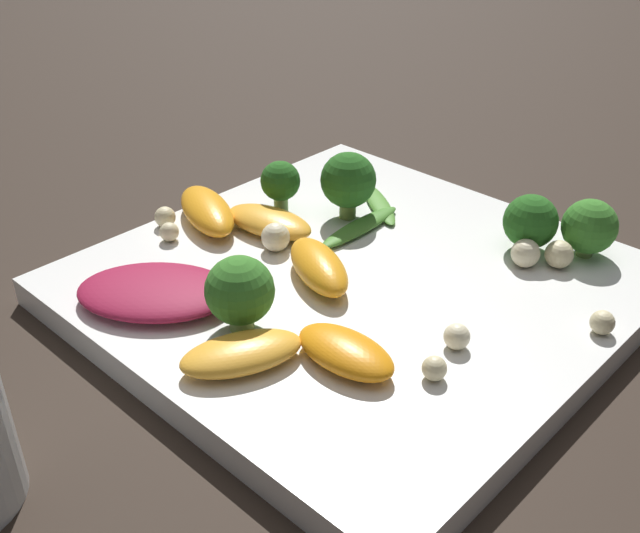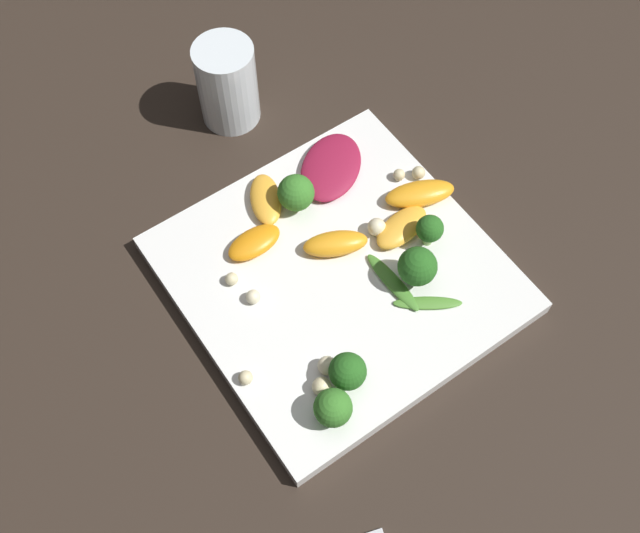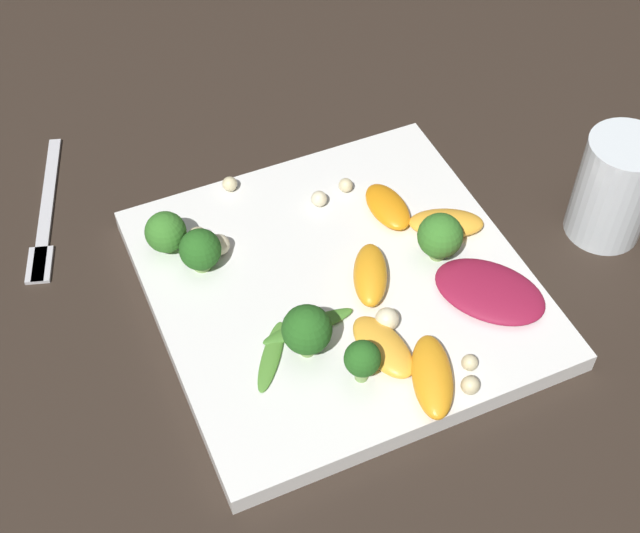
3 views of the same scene
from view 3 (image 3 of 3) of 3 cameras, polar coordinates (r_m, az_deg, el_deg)
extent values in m
plane|color=#2D231C|center=(0.75, 1.22, -1.76)|extent=(2.40, 2.40, 0.00)
cube|color=white|center=(0.74, 1.23, -1.31)|extent=(0.30, 0.30, 0.02)
cylinder|color=white|center=(0.81, 18.35, 4.78)|extent=(0.07, 0.07, 0.10)
cube|color=silver|center=(0.85, -17.10, 3.77)|extent=(0.07, 0.18, 0.01)
cube|color=silver|center=(0.81, -17.54, 0.17)|extent=(0.03, 0.04, 0.01)
ellipsoid|color=maroon|center=(0.73, 10.80, -1.57)|extent=(0.11, 0.11, 0.01)
ellipsoid|color=#FCAD33|center=(0.78, 8.08, 2.77)|extent=(0.07, 0.06, 0.01)
ellipsoid|color=orange|center=(0.78, 4.35, 3.84)|extent=(0.03, 0.06, 0.02)
ellipsoid|color=orange|center=(0.67, 7.19, -6.98)|extent=(0.06, 0.08, 0.02)
ellipsoid|color=#FCAD33|center=(0.69, 4.08, -5.13)|extent=(0.04, 0.07, 0.02)
ellipsoid|color=orange|center=(0.73, 3.24, -0.53)|extent=(0.05, 0.07, 0.02)
cylinder|color=#7A9E51|center=(0.75, 7.56, 1.05)|extent=(0.01, 0.01, 0.01)
sphere|color=#387A28|center=(0.74, 7.70, 1.96)|extent=(0.04, 0.04, 0.04)
cylinder|color=#84AD5B|center=(0.67, 2.68, -6.70)|extent=(0.01, 0.01, 0.02)
sphere|color=#26601E|center=(0.66, 2.73, -5.91)|extent=(0.03, 0.03, 0.03)
cylinder|color=#84AD5B|center=(0.75, -7.56, 0.31)|extent=(0.02, 0.02, 0.01)
sphere|color=#26601E|center=(0.74, -7.68, 1.09)|extent=(0.04, 0.04, 0.04)
cylinder|color=#7A9E51|center=(0.77, -9.70, 1.42)|extent=(0.01, 0.01, 0.01)
sphere|color=#387A28|center=(0.75, -9.85, 2.19)|extent=(0.04, 0.04, 0.04)
cylinder|color=#7A9E51|center=(0.69, -0.83, -5.03)|extent=(0.01, 0.01, 0.02)
sphere|color=#26601E|center=(0.67, -0.84, -4.06)|extent=(0.04, 0.04, 0.04)
ellipsoid|color=#518E33|center=(0.69, -3.14, -5.76)|extent=(0.05, 0.06, 0.00)
ellipsoid|color=#47842D|center=(0.70, -0.75, -3.85)|extent=(0.08, 0.02, 0.01)
sphere|color=beige|center=(0.68, 9.60, -7.51)|extent=(0.01, 0.01, 0.01)
sphere|color=beige|center=(0.70, 4.31, -3.39)|extent=(0.02, 0.02, 0.02)
sphere|color=beige|center=(0.76, -7.82, 1.89)|extent=(0.02, 0.02, 0.02)
sphere|color=beige|center=(0.81, -5.80, 5.28)|extent=(0.01, 0.01, 0.01)
sphere|color=beige|center=(0.75, -6.47, 1.40)|extent=(0.02, 0.02, 0.02)
sphere|color=beige|center=(0.79, -0.06, 4.36)|extent=(0.01, 0.01, 0.01)
sphere|color=beige|center=(0.69, 9.56, -6.09)|extent=(0.01, 0.01, 0.01)
sphere|color=beige|center=(0.80, 1.65, 5.22)|extent=(0.01, 0.01, 0.01)
camera|label=1|loc=(0.90, 13.63, 27.46)|focal=42.00mm
camera|label=2|loc=(0.65, -48.48, 47.08)|focal=42.00mm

